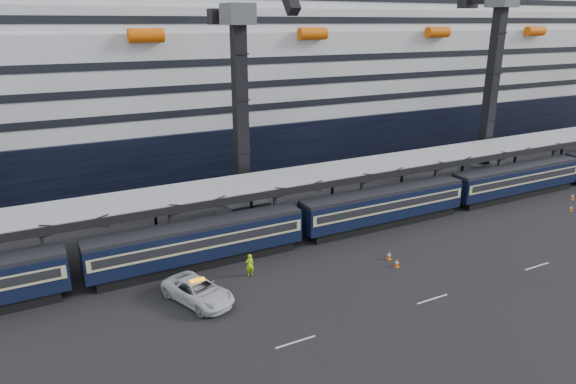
% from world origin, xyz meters
% --- Properties ---
extents(ground, '(260.00, 260.00, 0.00)m').
position_xyz_m(ground, '(0.00, 0.00, 0.00)').
color(ground, black).
rests_on(ground, ground).
extents(train, '(133.05, 3.00, 4.05)m').
position_xyz_m(train, '(-4.65, 10.00, 2.20)').
color(train, black).
rests_on(train, ground).
extents(canopy, '(130.00, 6.25, 5.53)m').
position_xyz_m(canopy, '(0.00, 14.00, 5.25)').
color(canopy, gray).
rests_on(canopy, ground).
extents(cruise_ship, '(214.09, 28.84, 34.00)m').
position_xyz_m(cruise_ship, '(-1.08, 45.99, 12.34)').
color(cruise_ship, black).
rests_on(cruise_ship, ground).
extents(crane_dark_near, '(4.50, 17.75, 35.08)m').
position_xyz_m(crane_dark_near, '(-20.00, 18.59, 11.93)').
color(crane_dark_near, '#45484C').
rests_on(crane_dark_near, ground).
extents(crane_dark_mid, '(4.50, 18.24, 39.64)m').
position_xyz_m(crane_dark_mid, '(15.00, 17.59, 13.36)').
color(crane_dark_mid, '#45484C').
rests_on(crane_dark_mid, ground).
extents(pickup_truck, '(4.92, 6.87, 1.74)m').
position_xyz_m(pickup_truck, '(-30.04, 4.05, 0.87)').
color(pickup_truck, silver).
rests_on(pickup_truck, ground).
extents(worker, '(0.72, 0.49, 1.95)m').
position_xyz_m(worker, '(-24.88, 6.14, 0.97)').
color(worker, '#B2ED0C').
rests_on(worker, ground).
extents(traffic_cone_b, '(0.40, 0.40, 0.81)m').
position_xyz_m(traffic_cone_b, '(-28.82, 2.44, 0.40)').
color(traffic_cone_b, '#F05E07').
rests_on(traffic_cone_b, ground).
extents(traffic_cone_c, '(0.41, 0.41, 0.82)m').
position_xyz_m(traffic_cone_c, '(-12.57, 3.15, 0.41)').
color(traffic_cone_c, '#F05E07').
rests_on(traffic_cone_c, ground).
extents(traffic_cone_d, '(0.40, 0.40, 0.80)m').
position_xyz_m(traffic_cone_d, '(-12.92, 1.63, 0.39)').
color(traffic_cone_d, '#F05E07').
rests_on(traffic_cone_d, ground).
extents(traffic_cone_e, '(0.35, 0.35, 0.70)m').
position_xyz_m(traffic_cone_e, '(13.44, 3.50, 0.35)').
color(traffic_cone_e, '#F05E07').
rests_on(traffic_cone_e, ground).
extents(traffic_cone_f, '(0.40, 0.40, 0.80)m').
position_xyz_m(traffic_cone_f, '(17.20, 5.95, 0.39)').
color(traffic_cone_f, '#F05E07').
rests_on(traffic_cone_f, ground).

